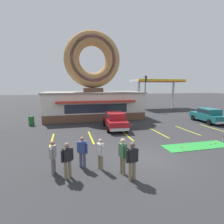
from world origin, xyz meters
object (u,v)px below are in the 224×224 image
object	(u,v)px
pedestrian_hooded_kid	(67,159)
pedestrian_beanie_man	(123,154)
trash_bin	(31,121)
pedestrian_blue_sweater_man	(132,159)
golf_ball	(187,148)
traffic_light_pole	(145,88)
pedestrian_crossing_woman	(82,151)
car_red	(115,120)
pedestrian_clipboard_woman	(100,153)
car_teal	(208,115)
pedestrian_leather_jacket_man	(53,156)
putting_flag_pin	(223,138)

from	to	relation	value
pedestrian_hooded_kid	pedestrian_beanie_man	size ratio (longest dim) A/B	0.96
trash_bin	pedestrian_blue_sweater_man	bearing A→B (deg)	-63.04
golf_ball	traffic_light_pole	xyz separation A→B (m)	(4.65, 16.79, 3.66)
pedestrian_crossing_woman	pedestrian_blue_sweater_man	bearing A→B (deg)	-40.49
car_red	pedestrian_clipboard_woman	bearing A→B (deg)	-109.83
car_teal	pedestrian_blue_sweater_man	bearing A→B (deg)	-143.21
pedestrian_blue_sweater_man	pedestrian_beanie_man	distance (m)	0.67
pedestrian_hooded_kid	pedestrian_leather_jacket_man	xyz separation A→B (m)	(-0.66, 0.57, -0.03)
golf_ball	pedestrian_hooded_kid	distance (m)	7.89
car_red	pedestrian_crossing_woman	bearing A→B (deg)	-116.20
pedestrian_hooded_kid	pedestrian_clipboard_woman	size ratio (longest dim) A/B	1.05
pedestrian_leather_jacket_man	pedestrian_clipboard_woman	xyz separation A→B (m)	(2.23, -0.12, -0.02)
trash_bin	car_teal	bearing A→B (deg)	-9.51
golf_ball	pedestrian_leather_jacket_man	bearing A→B (deg)	-171.02
pedestrian_crossing_woman	pedestrian_beanie_man	bearing A→B (deg)	-31.56
car_red	pedestrian_beanie_man	distance (m)	8.85
car_red	pedestrian_beanie_man	world-z (taller)	pedestrian_beanie_man
pedestrian_blue_sweater_man	pedestrian_hooded_kid	world-z (taller)	pedestrian_blue_sweater_man
pedestrian_blue_sweater_man	pedestrian_crossing_woman	world-z (taller)	pedestrian_blue_sweater_man
pedestrian_hooded_kid	trash_bin	xyz separation A→B (m)	(-3.72, 11.83, -0.41)
car_red	pedestrian_blue_sweater_man	bearing A→B (deg)	-100.40
pedestrian_hooded_kid	pedestrian_blue_sweater_man	bearing A→B (deg)	-17.65
pedestrian_beanie_man	putting_flag_pin	bearing A→B (deg)	15.96
car_teal	pedestrian_beanie_man	xyz separation A→B (m)	(-12.93, -8.87, 0.08)
putting_flag_pin	car_red	bearing A→B (deg)	135.04
car_teal	pedestrian_hooded_kid	distance (m)	17.68
pedestrian_hooded_kid	pedestrian_clipboard_woman	xyz separation A→B (m)	(1.58, 0.46, -0.05)
pedestrian_blue_sweater_man	pedestrian_leather_jacket_man	bearing A→B (deg)	156.97
golf_ball	pedestrian_blue_sweater_man	distance (m)	5.67
pedestrian_blue_sweater_man	car_teal	bearing A→B (deg)	36.79
car_red	car_teal	bearing A→B (deg)	1.21
putting_flag_pin	traffic_light_pole	distance (m)	16.95
pedestrian_leather_jacket_man	traffic_light_pole	size ratio (longest dim) A/B	0.27
car_red	pedestrian_clipboard_woman	size ratio (longest dim) A/B	2.99
car_teal	traffic_light_pole	xyz separation A→B (m)	(-3.17, 10.04, 2.84)
car_teal	traffic_light_pole	world-z (taller)	traffic_light_pole
pedestrian_blue_sweater_man	pedestrian_hooded_kid	xyz separation A→B (m)	(-2.74, 0.87, -0.05)
putting_flag_pin	pedestrian_blue_sweater_man	world-z (taller)	pedestrian_blue_sweater_man
pedestrian_beanie_man	traffic_light_pole	world-z (taller)	traffic_light_pole
pedestrian_crossing_woman	pedestrian_hooded_kid	bearing A→B (deg)	-130.55
pedestrian_clipboard_woman	trash_bin	distance (m)	12.56
pedestrian_beanie_man	trash_bin	size ratio (longest dim) A/B	1.76
car_red	pedestrian_beanie_man	xyz separation A→B (m)	(-1.93, -8.64, 0.08)
car_red	pedestrian_beanie_man	bearing A→B (deg)	-102.63
pedestrian_hooded_kid	pedestrian_clipboard_woman	distance (m)	1.64
golf_ball	pedestrian_hooded_kid	world-z (taller)	pedestrian_hooded_kid
pedestrian_crossing_woman	trash_bin	world-z (taller)	pedestrian_crossing_woman
pedestrian_hooded_kid	pedestrian_leather_jacket_man	size ratio (longest dim) A/B	1.03
golf_ball	pedestrian_leather_jacket_man	distance (m)	8.41
car_teal	pedestrian_blue_sweater_man	size ratio (longest dim) A/B	2.72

